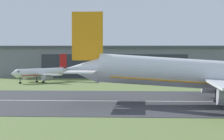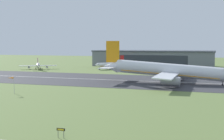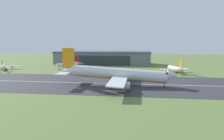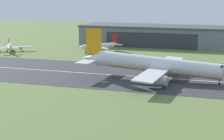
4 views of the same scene
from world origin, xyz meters
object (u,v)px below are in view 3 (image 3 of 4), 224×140
object	(u,v)px
airplane_landing	(118,74)
airplane_parked_east	(68,64)
airplane_parked_centre	(175,69)
airplane_parked_west	(3,66)

from	to	relation	value
airplane_landing	airplane_parked_east	bearing A→B (deg)	126.86
airplane_parked_east	airplane_parked_centre	bearing A→B (deg)	-9.61
airplane_parked_west	airplane_parked_centre	xyz separation A→B (m)	(123.36, 0.82, 0.20)
airplane_landing	airplane_parked_west	distance (m)	101.80
airplane_landing	airplane_parked_east	xyz separation A→B (m)	(-45.77, 61.06, -2.35)
airplane_parked_west	airplane_parked_east	size ratio (longest dim) A/B	0.99
airplane_parked_east	airplane_parked_west	bearing A→B (deg)	-162.35
airplane_parked_east	airplane_landing	bearing A→B (deg)	-53.14
airplane_landing	airplane_parked_east	world-z (taller)	airplane_landing
airplane_landing	airplane_parked_east	distance (m)	76.35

